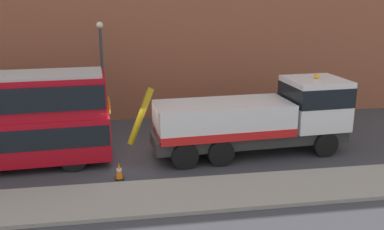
% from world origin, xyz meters
% --- Properties ---
extents(ground_plane, '(120.00, 120.00, 0.00)m').
position_xyz_m(ground_plane, '(0.00, 0.00, 0.00)').
color(ground_plane, '#38383D').
extents(near_kerb, '(60.00, 2.80, 0.15)m').
position_xyz_m(near_kerb, '(0.00, -4.20, 0.07)').
color(near_kerb, gray).
rests_on(near_kerb, ground_plane).
extents(recovery_tow_truck, '(10.21, 3.20, 3.67)m').
position_xyz_m(recovery_tow_truck, '(5.90, -0.22, 1.76)').
color(recovery_tow_truck, '#2D2D2D').
rests_on(recovery_tow_truck, ground_plane).
extents(traffic_cone_near_bus, '(0.36, 0.36, 0.72)m').
position_xyz_m(traffic_cone_near_bus, '(-0.58, -2.20, 0.34)').
color(traffic_cone_near_bus, orange).
rests_on(traffic_cone_near_bus, ground_plane).
extents(street_lamp, '(0.36, 0.36, 5.83)m').
position_xyz_m(street_lamp, '(-1.35, 4.78, 3.47)').
color(street_lamp, '#38383D').
rests_on(street_lamp, ground_plane).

